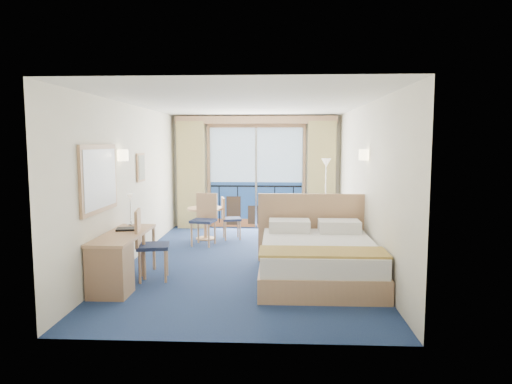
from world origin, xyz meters
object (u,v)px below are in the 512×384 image
at_px(floor_lamp, 326,177).
at_px(desk, 113,264).
at_px(table_chair_a, 228,216).
at_px(armchair, 333,227).
at_px(round_table, 205,215).
at_px(table_chair_b, 205,216).
at_px(nightstand, 347,242).
at_px(bed, 317,257).
at_px(desk_chair, 147,241).

bearing_deg(floor_lamp, desk, -127.12).
xyz_separation_m(floor_lamp, table_chair_a, (-2.14, -0.83, -0.78)).
bearing_deg(floor_lamp, armchair, -89.39).
bearing_deg(round_table, table_chair_b, -82.28).
bearing_deg(table_chair_b, floor_lamp, 39.64).
bearing_deg(table_chair_a, nightstand, -133.09).
height_order(desk, table_chair_a, table_chair_a).
distance_m(bed, floor_lamp, 3.77).
height_order(floor_lamp, round_table, floor_lamp).
bearing_deg(table_chair_b, desk_chair, -89.65).
relative_size(bed, desk_chair, 2.10).
bearing_deg(nightstand, desk, -147.46).
height_order(bed, desk, bed).
height_order(nightstand, floor_lamp, floor_lamp).
xyz_separation_m(bed, desk, (-2.84, -0.79, 0.08)).
bearing_deg(bed, round_table, 127.82).
distance_m(armchair, floor_lamp, 1.65).
height_order(floor_lamp, desk_chair, floor_lamp).
relative_size(bed, armchair, 2.63).
xyz_separation_m(round_table, table_chair_a, (0.48, 0.03, -0.01)).
relative_size(nightstand, desk_chair, 0.48).
bearing_deg(round_table, nightstand, -24.94).
xyz_separation_m(armchair, table_chair_b, (-2.57, 0.03, 0.20)).
xyz_separation_m(desk, round_table, (0.71, 3.54, 0.10)).
xyz_separation_m(armchair, desk_chair, (-3.05, -2.40, 0.21)).
height_order(armchair, desk_chair, desk_chair).
distance_m(nightstand, table_chair_b, 2.86).
height_order(nightstand, round_table, round_table).
height_order(floor_lamp, table_chair_b, floor_lamp).
bearing_deg(bed, desk_chair, -176.16).
height_order(armchair, round_table, armchair).
distance_m(desk_chair, table_chair_b, 2.47).
relative_size(floor_lamp, round_table, 2.25).
distance_m(bed, round_table, 3.49).
xyz_separation_m(desk_chair, table_chair_a, (0.90, 2.95, -0.09)).
distance_m(nightstand, desk, 4.16).
distance_m(bed, table_chair_b, 3.07).
distance_m(nightstand, table_chair_a, 2.68).
relative_size(desk, table_chair_b, 1.53).
distance_m(nightstand, floor_lamp, 2.40).
relative_size(bed, desk, 1.41).
height_order(bed, nightstand, bed).
distance_m(bed, desk_chair, 2.57).
height_order(nightstand, table_chair_b, table_chair_b).
height_order(bed, armchair, bed).
bearing_deg(table_chair_b, nightstand, -4.83).
bearing_deg(desk_chair, table_chair_a, -27.57).
relative_size(desk_chair, table_chair_a, 1.19).
xyz_separation_m(desk, table_chair_b, (0.77, 3.04, 0.17)).
bearing_deg(table_chair_a, table_chair_b, 128.76).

